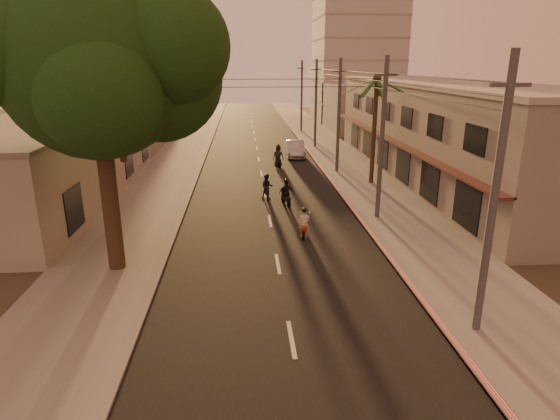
# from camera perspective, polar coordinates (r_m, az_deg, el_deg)

# --- Properties ---
(ground) EXTENTS (160.00, 160.00, 0.00)m
(ground) POSITION_cam_1_polar(r_m,az_deg,el_deg) (19.25, 0.18, -9.03)
(ground) COLOR #383023
(ground) RESTS_ON ground
(road) EXTENTS (10.00, 140.00, 0.02)m
(road) POSITION_cam_1_polar(r_m,az_deg,el_deg) (38.18, -2.28, 4.46)
(road) COLOR black
(road) RESTS_ON ground
(sidewalk_right) EXTENTS (5.00, 140.00, 0.12)m
(sidewalk_right) POSITION_cam_1_polar(r_m,az_deg,el_deg) (39.17, 8.79, 4.67)
(sidewalk_right) COLOR slate
(sidewalk_right) RESTS_ON ground
(sidewalk_left) EXTENTS (5.00, 140.00, 0.12)m
(sidewalk_left) POSITION_cam_1_polar(r_m,az_deg,el_deg) (38.62, -13.50, 4.21)
(sidewalk_left) COLOR slate
(sidewalk_left) RESTS_ON ground
(curb_stripe) EXTENTS (0.20, 60.00, 0.20)m
(curb_stripe) POSITION_cam_1_polar(r_m,az_deg,el_deg) (33.91, 6.72, 2.84)
(curb_stripe) COLOR red
(curb_stripe) RESTS_ON ground
(shophouse_row) EXTENTS (8.80, 34.20, 7.30)m
(shophouse_row) POSITION_cam_1_polar(r_m,az_deg,el_deg) (38.70, 19.18, 9.17)
(shophouse_row) COLOR gray
(shophouse_row) RESTS_ON ground
(left_building) EXTENTS (8.20, 24.20, 5.20)m
(left_building) POSITION_cam_1_polar(r_m,az_deg,el_deg) (34.14, -26.16, 5.57)
(left_building) COLOR #A19B91
(left_building) RESTS_ON ground
(distant_tower) EXTENTS (12.10, 12.10, 28.00)m
(distant_tower) POSITION_cam_1_polar(r_m,az_deg,el_deg) (75.41, 9.51, 21.35)
(distant_tower) COLOR #B7B5B2
(distant_tower) RESTS_ON ground
(broadleaf_tree) EXTENTS (9.60, 8.70, 12.10)m
(broadleaf_tree) POSITION_cam_1_polar(r_m,az_deg,el_deg) (20.01, -20.40, 16.10)
(broadleaf_tree) COLOR black
(broadleaf_tree) RESTS_ON ground
(palm_tree) EXTENTS (5.00, 5.00, 8.20)m
(palm_tree) POSITION_cam_1_polar(r_m,az_deg,el_deg) (34.52, 11.71, 14.72)
(palm_tree) COLOR black
(palm_tree) RESTS_ON ground
(utility_poles) EXTENTS (1.20, 48.26, 9.00)m
(utility_poles) POSITION_cam_1_polar(r_m,az_deg,el_deg) (38.00, 7.28, 14.22)
(utility_poles) COLOR #38383A
(utility_poles) RESTS_ON ground
(filler_right) EXTENTS (8.00, 14.00, 6.00)m
(filler_right) POSITION_cam_1_polar(r_m,az_deg,el_deg) (64.30, 9.60, 12.23)
(filler_right) COLOR #A19B91
(filler_right) RESTS_ON ground
(filler_left_near) EXTENTS (8.00, 14.00, 4.40)m
(filler_left_near) POSITION_cam_1_polar(r_m,az_deg,el_deg) (53.08, -18.46, 9.66)
(filler_left_near) COLOR #A19B91
(filler_left_near) RESTS_ON ground
(filler_left_far) EXTENTS (8.00, 14.00, 7.00)m
(filler_left_far) POSITION_cam_1_polar(r_m,az_deg,el_deg) (70.49, -15.16, 12.73)
(filler_left_far) COLOR #A19B91
(filler_left_far) RESTS_ON ground
(scooter_red) EXTENTS (0.74, 1.59, 1.57)m
(scooter_red) POSITION_cam_1_polar(r_m,az_deg,el_deg) (24.06, 2.97, -1.71)
(scooter_red) COLOR black
(scooter_red) RESTS_ON ground
(scooter_mid_a) EXTENTS (0.82, 1.72, 1.68)m
(scooter_mid_a) POSITION_cam_1_polar(r_m,az_deg,el_deg) (30.93, -1.59, 2.79)
(scooter_mid_a) COLOR black
(scooter_mid_a) RESTS_ON ground
(scooter_mid_b) EXTENTS (1.13, 1.74, 1.73)m
(scooter_mid_b) POSITION_cam_1_polar(r_m,az_deg,el_deg) (29.30, 0.75, 2.01)
(scooter_mid_b) COLOR black
(scooter_mid_b) RESTS_ON ground
(scooter_far_a) EXTENTS (1.01, 2.01, 1.98)m
(scooter_far_a) POSITION_cam_1_polar(r_m,az_deg,el_deg) (40.52, -0.23, 6.50)
(scooter_far_a) COLOR black
(scooter_far_a) RESTS_ON ground
(parked_car) EXTENTS (1.88, 4.77, 1.54)m
(parked_car) POSITION_cam_1_polar(r_m,az_deg,el_deg) (45.14, 1.84, 7.47)
(parked_car) COLOR #9D9FA5
(parked_car) RESTS_ON ground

